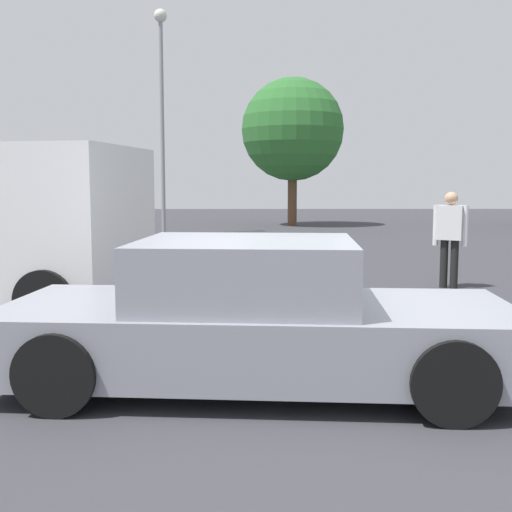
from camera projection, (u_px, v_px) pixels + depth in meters
name	position (u px, v px, depth m)	size (l,w,h in m)	color
ground_plane	(289.00, 383.00, 5.53)	(80.00, 80.00, 0.00)	#38383D
sedan_foreground	(255.00, 319.00, 5.43)	(4.45, 2.14, 1.27)	gray
pedestrian	(450.00, 231.00, 10.51)	(0.51, 0.40, 1.61)	black
light_post_mid	(162.00, 87.00, 21.44)	(0.44, 0.44, 7.62)	gray
tree_back_center	(293.00, 130.00, 26.41)	(4.30, 4.30, 6.19)	brown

